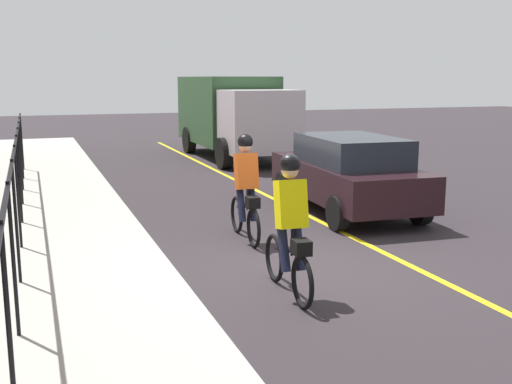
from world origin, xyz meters
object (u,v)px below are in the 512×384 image
object	(u,v)px
cyclist_lead	(246,188)
cyclist_follow	(290,227)
box_truck_background	(233,113)
patrol_sedan	(347,172)

from	to	relation	value
cyclist_lead	cyclist_follow	distance (m)	2.74
cyclist_follow	box_truck_background	bearing A→B (deg)	-11.91
cyclist_follow	box_truck_background	size ratio (longest dim) A/B	0.27
patrol_sedan	box_truck_background	bearing A→B (deg)	0.32
patrol_sedan	cyclist_lead	bearing A→B (deg)	121.76
cyclist_lead	patrol_sedan	world-z (taller)	cyclist_lead
cyclist_follow	patrol_sedan	world-z (taller)	cyclist_follow
cyclist_follow	patrol_sedan	bearing A→B (deg)	-33.25
patrol_sedan	cyclist_follow	bearing A→B (deg)	147.01
cyclist_follow	box_truck_background	distance (m)	13.80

